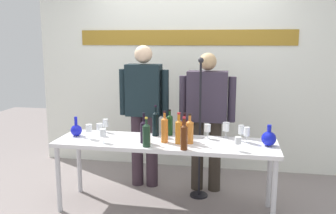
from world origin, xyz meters
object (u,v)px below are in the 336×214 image
Objects in this scene: wine_bottle_0 at (164,129)px; wine_bottle_4 at (155,123)px; wine_bottle_1 at (185,129)px; display_table at (165,147)px; decanter_blue_right at (269,138)px; presenter_right at (207,113)px; wine_glass_right_2 at (241,130)px; wine_glass_left_1 at (103,133)px; wine_bottle_2 at (190,131)px; presenter_left at (144,107)px; wine_glass_left_2 at (105,123)px; wine_glass_right_0 at (226,127)px; decanter_blue_left at (76,130)px; wine_bottle_5 at (184,136)px; microphone_stand at (199,151)px; wine_glass_right_4 at (238,141)px; wine_glass_right_3 at (247,132)px; wine_bottle_3 at (179,131)px; wine_glass_right_1 at (208,128)px; wine_glass_left_3 at (89,128)px; wine_bottle_6 at (170,124)px; wine_bottle_8 at (146,134)px; wine_glass_left_0 at (100,127)px.

wine_bottle_4 is (-0.14, 0.23, 0.00)m from wine_bottle_0.
wine_bottle_1 is at bearing 30.83° from wine_bottle_0.
decanter_blue_right reaches higher than display_table.
presenter_right reaches higher than wine_glass_right_2.
display_table is 0.78m from wine_glass_right_2.
wine_bottle_4 is at bearing 121.83° from wine_bottle_0.
wine_glass_right_2 reaches higher than wine_glass_left_1.
presenter_right reaches higher than wine_bottle_2.
presenter_left is 0.51m from wine_glass_left_2.
decanter_blue_left is at bearing -172.57° from wine_glass_right_0.
decanter_blue_left is 0.12× the size of presenter_left.
microphone_stand is (0.08, 0.63, -0.34)m from wine_bottle_5.
wine_glass_right_4 is at bearing -65.98° from presenter_right.
presenter_right is 5.34× the size of wine_bottle_2.
wine_glass_right_3 is 0.66m from microphone_stand.
wine_glass_right_1 is at bearing 41.95° from wine_bottle_3.
presenter_right is 10.52× the size of wine_glass_left_3.
presenter_left is (-1.38, 0.56, 0.15)m from decanter_blue_right.
wine_bottle_6 is at bearing 178.47° from wine_glass_right_0.
wine_glass_right_2 is (0.75, -0.10, -0.00)m from wine_bottle_6.
presenter_left is at bearing 128.57° from wine_bottle_3.
wine_bottle_4 is at bearing 90.43° from wine_bottle_8.
wine_glass_right_1 is (0.41, -0.07, -0.01)m from wine_bottle_6.
presenter_left is 1.28m from wine_glass_right_3.
wine_glass_right_4 is (1.45, -0.29, 0.00)m from wine_glass_left_0.
presenter_right reaches higher than microphone_stand.
wine_bottle_0 is 1.94× the size of wine_glass_right_3.
wine_glass_right_4 is at bearing -11.33° from wine_glass_left_0.
wine_glass_left_0 is (-0.36, -0.50, -0.13)m from presenter_left.
wine_bottle_4 reaches higher than wine_bottle_1.
microphone_stand is (0.45, 0.19, -0.35)m from wine_bottle_4.
wine_glass_left_2 is at bearing 174.15° from wine_glass_right_3.
microphone_stand is at bearing 148.24° from wine_glass_right_3.
wine_glass_left_0 is (-0.92, 0.02, -0.03)m from wine_bottle_1.
presenter_left is 5.27× the size of wine_bottle_0.
wine_bottle_3 is at bearing -40.81° from wine_bottle_4.
display_table is 7.46× the size of wine_bottle_2.
decanter_blue_right is at bearing -41.05° from presenter_right.
wine_bottle_1 is (0.56, -0.51, -0.10)m from presenter_left.
wine_glass_left_2 reaches higher than wine_glass_left_0.
decanter_blue_left reaches higher than wine_glass_left_3.
presenter_left is at bearing 45.31° from wine_glass_left_2.
decanter_blue_right is 1.24× the size of wine_glass_right_0.
wine_bottle_6 is 0.85m from wine_glass_left_3.
wine_bottle_5 is at bearing -54.66° from presenter_left.
wine_bottle_0 is at bearing 1.32° from wine_glass_left_3.
wine_glass_left_2 is at bearing 107.00° from wine_glass_left_1.
wine_glass_left_2 is (-0.58, 0.04, -0.04)m from wine_bottle_4.
presenter_right is 0.43m from wine_glass_right_0.
wine_glass_right_4 is at bearing -24.40° from wine_bottle_4.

